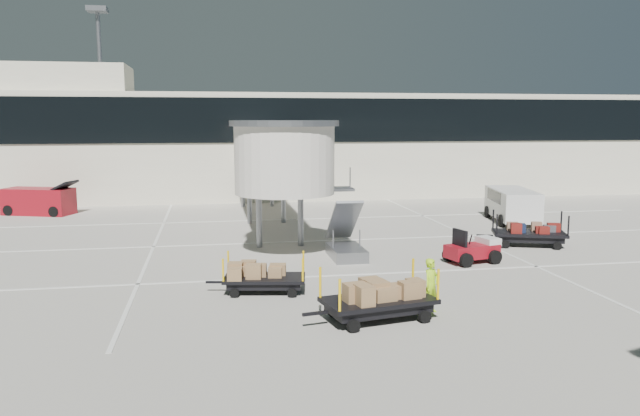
# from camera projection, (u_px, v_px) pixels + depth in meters

# --- Properties ---
(ground) EXTENTS (140.00, 140.00, 0.00)m
(ground) POSITION_uv_depth(u_px,v_px,m) (413.00, 286.00, 22.90)
(ground) COLOR #BBB5A7
(ground) RESTS_ON ground
(lane_markings) EXTENTS (40.00, 30.00, 0.02)m
(lane_markings) POSITION_uv_depth(u_px,v_px,m) (342.00, 239.00, 31.88)
(lane_markings) COLOR silver
(lane_markings) RESTS_ON ground
(terminal) EXTENTS (64.00, 12.11, 15.20)m
(terminal) POSITION_uv_depth(u_px,v_px,m) (294.00, 143.00, 51.44)
(terminal) COLOR beige
(terminal) RESTS_ON ground
(jet_bridge) EXTENTS (5.70, 20.40, 6.03)m
(jet_bridge) POSITION_uv_depth(u_px,v_px,m) (271.00, 153.00, 33.56)
(jet_bridge) COLOR silver
(jet_bridge) RESTS_ON ground
(baggage_tug) EXTENTS (2.45, 1.88, 1.48)m
(baggage_tug) POSITION_uv_depth(u_px,v_px,m) (473.00, 250.00, 26.58)
(baggage_tug) COLOR maroon
(baggage_tug) RESTS_ON ground
(suitcase_cart) EXTENTS (4.21, 2.70, 1.63)m
(suitcase_cart) POSITION_uv_depth(u_px,v_px,m) (529.00, 234.00, 30.07)
(suitcase_cart) COLOR black
(suitcase_cart) RESTS_ON ground
(box_cart_near) EXTENTS (4.24, 2.30, 1.62)m
(box_cart_near) POSITION_uv_depth(u_px,v_px,m) (380.00, 298.00, 18.98)
(box_cart_near) COLOR black
(box_cart_near) RESTS_ON ground
(box_cart_far) EXTENTS (3.57, 1.88, 1.37)m
(box_cart_far) POSITION_uv_depth(u_px,v_px,m) (265.00, 277.00, 22.01)
(box_cart_far) COLOR black
(box_cart_far) RESTS_ON ground
(ground_worker) EXTENTS (0.76, 0.71, 1.75)m
(ground_worker) POSITION_uv_depth(u_px,v_px,m) (431.00, 286.00, 19.65)
(ground_worker) COLOR #9DD516
(ground_worker) RESTS_ON ground
(minivan) EXTENTS (3.10, 5.47, 1.95)m
(minivan) POSITION_uv_depth(u_px,v_px,m) (512.00, 202.00, 37.04)
(minivan) COLOR silver
(minivan) RESTS_ON ground
(belt_loader) EXTENTS (4.90, 3.15, 2.22)m
(belt_loader) POSITION_uv_depth(u_px,v_px,m) (39.00, 201.00, 40.00)
(belt_loader) COLOR maroon
(belt_loader) RESTS_ON ground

